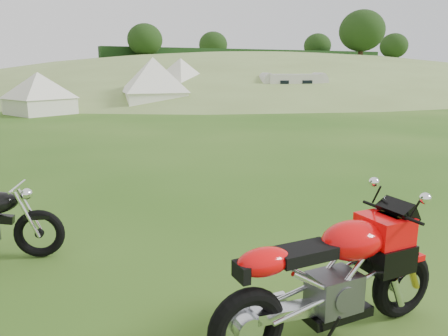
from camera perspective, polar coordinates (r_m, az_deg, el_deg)
name	(u,v)px	position (r m, az deg, el deg)	size (l,w,h in m)	color
ground	(259,245)	(5.83, 4.62, -9.98)	(120.00, 120.00, 0.00)	#214E10
hillside	(258,87)	(52.07, 4.45, 10.45)	(80.00, 64.00, 8.00)	olive
hedgerow	(258,87)	(52.07, 4.45, 10.45)	(36.00, 1.20, 8.60)	black
sport_motorcycle	(333,268)	(3.82, 14.08, -12.58)	(2.16, 0.54, 1.30)	#EE080A
tent_left	(39,91)	(23.72, -23.03, 9.22)	(2.61, 2.61, 2.27)	white
tent_mid	(154,84)	(24.98, -9.17, 10.77)	(3.17, 3.17, 2.75)	white
tent_right	(181,82)	(27.95, -5.65, 11.10)	(3.18, 3.18, 2.76)	silver
caravan	(292,89)	(27.46, 8.92, 10.11)	(4.12, 1.84, 1.93)	beige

